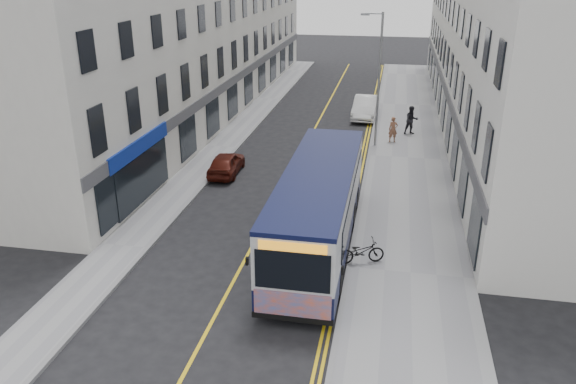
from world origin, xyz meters
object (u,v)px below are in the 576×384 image
at_px(bicycle, 361,252).
at_px(pedestrian_far, 411,120).
at_px(pedestrian_near, 393,130).
at_px(city_bus, 318,206).
at_px(car_maroon, 226,163).
at_px(car_white, 365,107).
at_px(streetlamp, 378,76).

distance_m(bicycle, pedestrian_far, 17.85).
xyz_separation_m(pedestrian_near, pedestrian_far, (1.14, 1.97, 0.13)).
bearing_deg(city_bus, bicycle, -33.90).
height_order(pedestrian_near, car_maroon, pedestrian_near).
height_order(car_white, car_maroon, car_white).
bearing_deg(pedestrian_near, pedestrian_far, 47.37).
relative_size(bicycle, pedestrian_far, 0.96).
distance_m(city_bus, car_white, 20.63).
distance_m(car_white, car_maroon, 14.81).
xyz_separation_m(car_white, car_maroon, (-6.60, -13.26, -0.17)).
bearing_deg(pedestrian_far, car_white, 108.11).
xyz_separation_m(streetlamp, pedestrian_near, (1.12, 0.93, -3.47)).
relative_size(streetlamp, car_maroon, 2.24).
relative_size(bicycle, car_maroon, 0.50).
bearing_deg(pedestrian_near, bicycle, -105.83).
xyz_separation_m(streetlamp, car_maroon, (-7.57, -6.29, -3.78)).
bearing_deg(streetlamp, pedestrian_far, 52.04).
xyz_separation_m(city_bus, car_maroon, (-6.00, 7.33, -1.19)).
bearing_deg(pedestrian_far, city_bus, -123.30).
xyz_separation_m(pedestrian_near, car_white, (-2.09, 6.04, -0.14)).
bearing_deg(car_maroon, streetlamp, -142.03).
bearing_deg(bicycle, car_white, -16.45).
height_order(bicycle, pedestrian_near, pedestrian_near).
bearing_deg(pedestrian_far, bicycle, -116.77).
xyz_separation_m(streetlamp, bicycle, (0.23, -14.84, -3.79)).
distance_m(city_bus, pedestrian_near, 14.82).
bearing_deg(bicycle, car_maroon, 22.79).
height_order(bicycle, pedestrian_far, pedestrian_far).
distance_m(streetlamp, city_bus, 13.96).
relative_size(bicycle, pedestrian_near, 1.12).
relative_size(pedestrian_far, car_white, 0.39).
bearing_deg(car_white, city_bus, -89.83).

